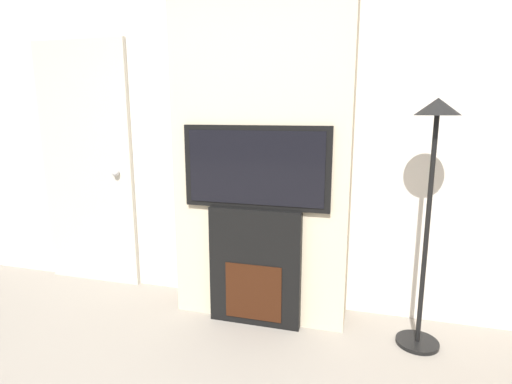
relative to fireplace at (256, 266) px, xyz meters
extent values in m
cube|color=silver|center=(0.00, 0.38, 0.93)|extent=(6.00, 0.06, 2.70)
cube|color=beige|center=(0.00, 0.17, 0.93)|extent=(1.24, 0.35, 2.70)
cube|color=black|center=(0.00, 0.00, 0.00)|extent=(0.65, 0.14, 0.84)
cube|color=#33160A|center=(0.00, -0.07, -0.17)|extent=(0.40, 0.01, 0.40)
cube|color=black|center=(0.00, 0.00, 0.70)|extent=(1.01, 0.06, 0.56)
cube|color=black|center=(0.00, -0.03, 0.70)|extent=(0.93, 0.01, 0.49)
cylinder|color=black|center=(1.10, 0.00, -0.41)|extent=(0.27, 0.27, 0.03)
cylinder|color=black|center=(1.10, 0.00, 0.33)|extent=(0.03, 0.03, 1.44)
cone|color=black|center=(1.10, 0.00, 1.10)|extent=(0.26, 0.26, 0.10)
cube|color=beige|center=(-1.60, 0.32, 0.62)|extent=(0.88, 0.04, 2.07)
sphere|color=silver|center=(-1.29, 0.28, 0.57)|extent=(0.06, 0.06, 0.06)
camera|label=1|loc=(0.72, -2.56, 1.07)|focal=28.00mm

